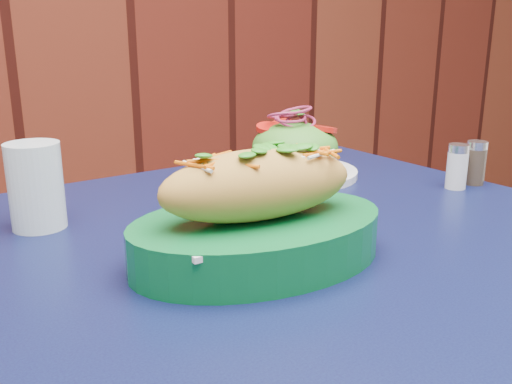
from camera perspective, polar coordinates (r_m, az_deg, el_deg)
cafe_table at (r=0.73m, az=4.72°, el=-10.71°), size 0.82×0.82×0.75m
banh_mi_basket at (r=0.60m, az=0.23°, el=-2.54°), size 0.30×0.21×0.13m
salad_plate at (r=0.96m, az=3.90°, el=4.13°), size 0.21×0.21×0.12m
water_glass at (r=0.75m, az=-21.16°, el=0.56°), size 0.07×0.07×0.11m
salt_shaker at (r=0.94m, az=19.46°, el=2.42°), size 0.03×0.03×0.07m
pepper_shaker at (r=0.97m, az=21.09°, el=2.74°), size 0.03×0.03×0.07m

